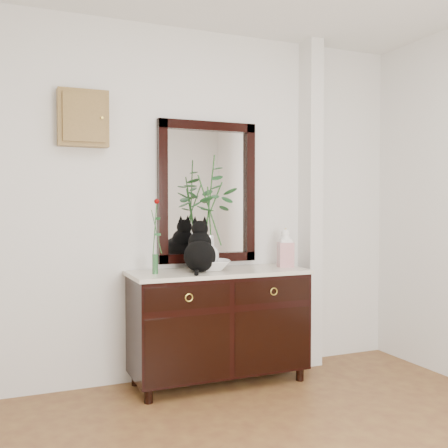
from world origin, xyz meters
name	(u,v)px	position (x,y,z in m)	size (l,w,h in m)	color
wall_back	(195,204)	(0.00, 1.98, 1.35)	(3.60, 0.04, 2.70)	silver
pilaster	(310,204)	(1.00, 1.90, 1.35)	(0.12, 0.20, 2.70)	silver
sideboard	(219,320)	(0.10, 1.73, 0.47)	(1.33, 0.52, 0.82)	black
wall_mirror	(207,192)	(0.10, 1.97, 1.44)	(0.80, 0.06, 1.10)	black
key_cabinet	(83,118)	(-0.85, 1.94, 1.95)	(0.35, 0.10, 0.40)	brown
cat	(200,245)	(-0.05, 1.72, 1.04)	(0.27, 0.33, 0.38)	black
lotus_bowl	(210,265)	(0.04, 1.77, 0.89)	(0.31, 0.31, 0.08)	white
vase_branches	(210,211)	(0.04, 1.77, 1.30)	(0.41, 0.41, 0.85)	silver
bud_vase_rose	(155,236)	(-0.39, 1.72, 1.12)	(0.07, 0.07, 0.54)	#2B5C31
ginger_jar	(286,247)	(0.67, 1.73, 1.00)	(0.11, 0.11, 0.31)	white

